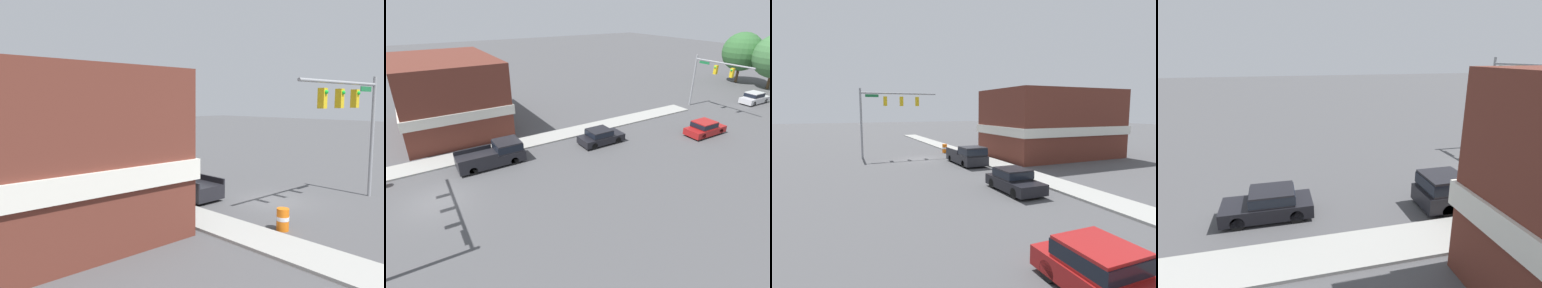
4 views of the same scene
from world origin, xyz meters
The scene contains 4 objects.
ground_plane centered at (0.00, 0.00, 0.00)m, with size 200.00×200.00×0.00m, color #4C4C4F.
near_signal_assembly centered at (2.84, -3.28, 5.60)m, with size 8.51×0.49×7.53m.
car_lead centered at (-2.08, 14.87, 0.76)m, with size 1.94×4.33×1.46m.
pickup_truck_parked centered at (-3.23, 5.17, 0.90)m, with size 2.15×5.41×1.83m.
Camera 4 is at (-15.85, 14.23, 7.74)m, focal length 28.00 mm.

